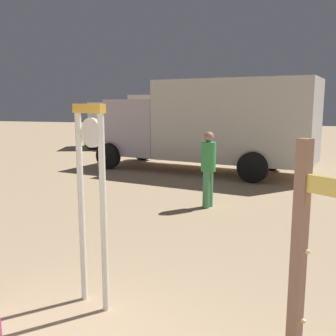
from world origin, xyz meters
TOP-DOWN VIEW (x-y plane):
  - standing_clock at (-0.28, 1.95)m, footprint 0.45×0.26m
  - person_distant at (0.23, 6.47)m, footprint 0.32×0.32m
  - box_truck_near at (-0.43, 11.02)m, footprint 7.55×3.91m
  - box_truck_far at (-4.66, 17.54)m, footprint 6.74×4.15m

SIDE VIEW (x-z plane):
  - person_distant at x=0.23m, z-range 0.10..1.78m
  - standing_clock at x=-0.28m, z-range 0.22..2.51m
  - box_truck_far at x=-4.66m, z-range 0.15..2.83m
  - box_truck_near at x=-0.43m, z-range 0.13..3.16m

